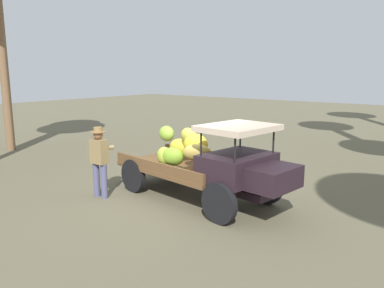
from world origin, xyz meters
TOP-DOWN VIEW (x-y plane):
  - ground_plane at (0.00, 0.00)m, footprint 60.00×60.00m
  - truck at (0.74, -0.16)m, footprint 4.59×2.21m
  - farmer at (-1.48, -1.46)m, footprint 0.53×0.47m

SIDE VIEW (x-z plane):
  - ground_plane at x=0.00m, z-range 0.00..0.00m
  - truck at x=0.74m, z-range -0.03..1.82m
  - farmer at x=-1.48m, z-range 0.12..1.79m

